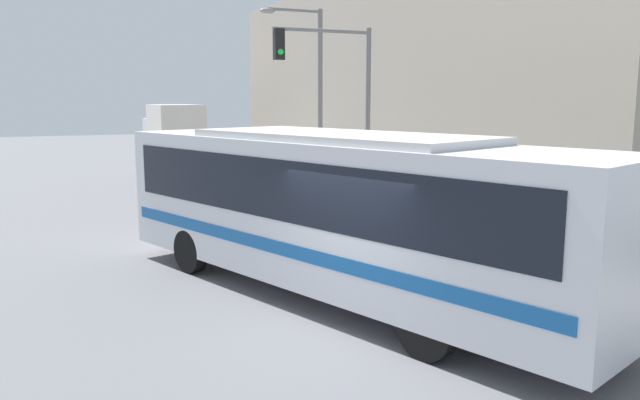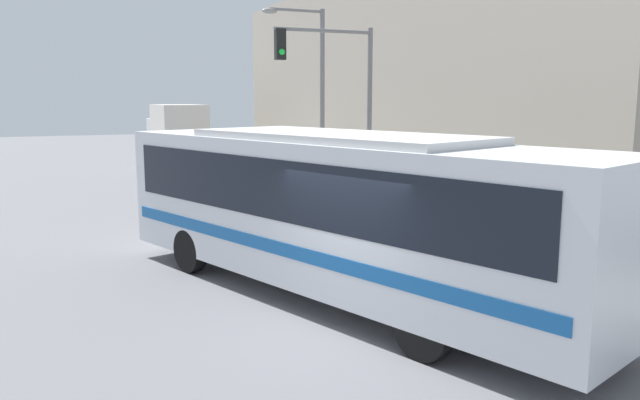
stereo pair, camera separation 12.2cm
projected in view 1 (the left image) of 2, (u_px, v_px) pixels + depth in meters
The scene contains 11 objects.
ground_plane at pixel (353, 332), 9.85m from camera, with size 120.00×120.00×0.00m, color slate.
sidewalk at pixel (273, 173), 30.21m from camera, with size 2.61×70.00×0.18m.
building_facade at pixel (415, 84), 26.05m from camera, with size 6.00×26.44×8.57m.
city_bus at pixel (336, 204), 11.40m from camera, with size 5.85×10.81×3.05m.
delivery_truck at pixel (173, 133), 34.90m from camera, with size 2.34×6.82×3.36m.
fire_hydrant at pixel (517, 241), 13.71m from camera, with size 0.27×0.36×0.78m.
traffic_light_pole at pixel (338, 86), 19.31m from camera, with size 3.28×0.35×5.67m.
parking_meter at pixel (348, 178), 21.16m from camera, with size 0.14×0.14×1.18m.
street_lamp at pixel (312, 84), 23.21m from camera, with size 2.42×0.28×6.75m.
pedestrian_near_corner at pixel (326, 162), 25.41m from camera, with size 0.34×0.34×1.85m.
pedestrian_mid_block at pixel (304, 163), 26.14m from camera, with size 0.34×0.34×1.61m.
Camera 1 is at (-4.29, -8.37, 3.64)m, focal length 35.00 mm.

